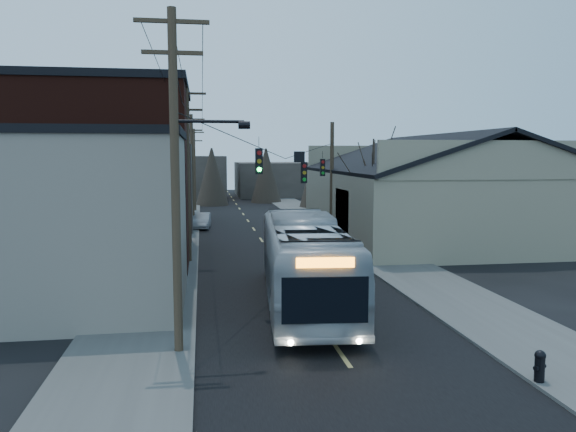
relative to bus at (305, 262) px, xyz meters
name	(u,v)px	position (x,y,z in m)	size (l,w,h in m)	color
ground	(360,382)	(0.07, -8.15, -1.80)	(160.00, 160.00, 0.00)	black
road_surface	(256,232)	(0.07, 21.85, -1.79)	(9.00, 110.00, 0.02)	black
sidewalk_left	(173,234)	(-6.43, 21.85, -1.74)	(4.00, 110.00, 0.12)	#474744
sidewalk_right	(335,230)	(6.57, 21.85, -1.74)	(4.00, 110.00, 0.12)	#474744
building_clapboard	(82,222)	(-8.93, 0.85, 1.70)	(8.00, 8.00, 7.00)	gray
building_brick	(102,175)	(-9.93, 11.85, 3.20)	(10.00, 12.00, 10.00)	black
building_left_far	(141,186)	(-9.43, 27.85, 1.70)	(9.00, 14.00, 7.00)	#37312C
warehouse	(437,202)	(13.07, 16.85, 0.89)	(16.16, 20.60, 7.73)	gray
building_far_left	(189,178)	(-5.93, 56.85, 1.20)	(10.00, 12.00, 6.00)	#37312C
building_far_right	(277,179)	(7.07, 61.85, 0.70)	(12.00, 14.00, 5.00)	#37312C
bare_tree	(373,196)	(6.57, 11.85, 1.80)	(0.40, 0.40, 7.20)	black
utility_lines	(218,173)	(-3.05, 16.00, 3.15)	(11.24, 45.28, 10.50)	#382B1E
bus	(305,262)	(0.00, 0.00, 0.00)	(3.03, 12.96, 3.61)	#A4AAB0
parked_car	(202,221)	(-4.23, 25.09, -1.16)	(1.37, 3.93, 1.30)	#999BA0
fire_hydrant	(540,365)	(4.77, -9.09, -1.22)	(0.42, 0.30, 0.87)	black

